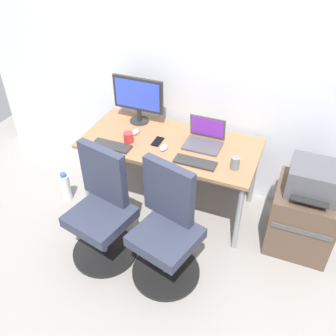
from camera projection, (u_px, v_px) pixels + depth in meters
ground_plane at (170, 202)px, 3.61m from camera, size 5.28×5.28×0.00m
back_wall at (190, 58)px, 3.15m from camera, size 4.40×0.04×2.60m
desk at (170, 148)px, 3.22m from camera, size 1.53×0.73×0.71m
office_chair_left at (103, 211)px, 2.91m from camera, size 0.54×0.54×0.94m
office_chair_right at (167, 230)px, 2.75m from camera, size 0.54×0.54×0.94m
side_cabinet at (302, 217)px, 3.05m from camera, size 0.50×0.52×0.57m
printer at (314, 179)px, 2.80m from camera, size 0.38×0.40×0.24m
water_bottle_on_floor at (66, 187)px, 3.57m from camera, size 0.09×0.09×0.31m
desktop_monitor at (138, 97)px, 3.32m from camera, size 0.48×0.18×0.43m
open_laptop at (204, 138)px, 3.13m from camera, size 0.31×0.26×0.23m
keyboard_by_monitor at (112, 146)px, 3.12m from camera, size 0.34×0.12×0.02m
keyboard_by_laptop at (195, 162)px, 2.93m from camera, size 0.34×0.12×0.02m
mouse_by_monitor at (136, 132)px, 3.29m from camera, size 0.06×0.10×0.03m
mouse_by_laptop at (164, 148)px, 3.09m from camera, size 0.06×0.10×0.03m
coffee_mug at (128, 138)px, 3.15m from camera, size 0.08×0.08×0.09m
pen_cup at (235, 163)px, 2.85m from camera, size 0.07×0.07×0.10m
phone_near_monitor at (158, 142)px, 3.18m from camera, size 0.07×0.14×0.01m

